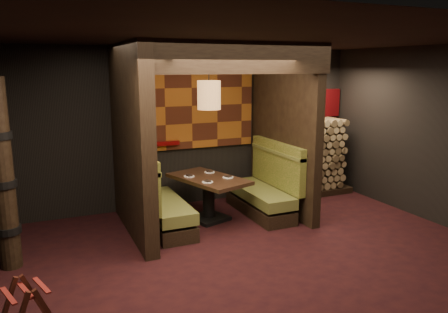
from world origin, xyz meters
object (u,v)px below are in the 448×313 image
(booth_bench_right, at_px, (265,191))
(pendant_lamp, at_px, (209,95))
(booth_bench_left, at_px, (159,204))
(firewood_stack, at_px, (308,157))
(luggage_rack, at_px, (27,310))
(totem_column, at_px, (3,177))
(dining_table, at_px, (209,191))

(booth_bench_right, xyz_separation_m, pendant_lamp, (-1.03, 0.02, 1.67))
(booth_bench_left, height_order, firewood_stack, firewood_stack)
(pendant_lamp, distance_m, firewood_stack, 2.81)
(luggage_rack, distance_m, firewood_stack, 5.96)
(luggage_rack, height_order, firewood_stack, firewood_stack)
(booth_bench_right, height_order, luggage_rack, booth_bench_right)
(firewood_stack, bearing_deg, booth_bench_left, -167.83)
(booth_bench_left, height_order, pendant_lamp, pendant_lamp)
(booth_bench_left, bearing_deg, luggage_rack, -129.18)
(luggage_rack, xyz_separation_m, firewood_stack, (5.13, 3.01, 0.44))
(pendant_lamp, bearing_deg, booth_bench_left, -178.78)
(firewood_stack, bearing_deg, pendant_lamp, -164.02)
(booth_bench_right, relative_size, firewood_stack, 0.92)
(pendant_lamp, bearing_deg, totem_column, -169.11)
(firewood_stack, bearing_deg, booth_bench_right, -152.65)
(booth_bench_left, distance_m, dining_table, 0.87)
(booth_bench_right, relative_size, luggage_rack, 2.40)
(dining_table, bearing_deg, booth_bench_left, -175.48)
(booth_bench_right, height_order, totem_column, totem_column)
(dining_table, relative_size, pendant_lamp, 1.55)
(dining_table, bearing_deg, luggage_rack, -139.14)
(booth_bench_left, distance_m, booth_bench_right, 1.89)
(pendant_lamp, height_order, luggage_rack, pendant_lamp)
(booth_bench_left, bearing_deg, booth_bench_right, 0.00)
(booth_bench_right, xyz_separation_m, totem_column, (-3.98, -0.55, 0.79))
(booth_bench_left, distance_m, totem_column, 2.30)
(booth_bench_left, height_order, luggage_rack, booth_bench_left)
(booth_bench_left, xyz_separation_m, dining_table, (0.87, 0.07, 0.10))
(booth_bench_right, relative_size, totem_column, 0.67)
(booth_bench_right, bearing_deg, dining_table, 176.18)
(booth_bench_left, relative_size, firewood_stack, 0.92)
(booth_bench_right, height_order, pendant_lamp, pendant_lamp)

